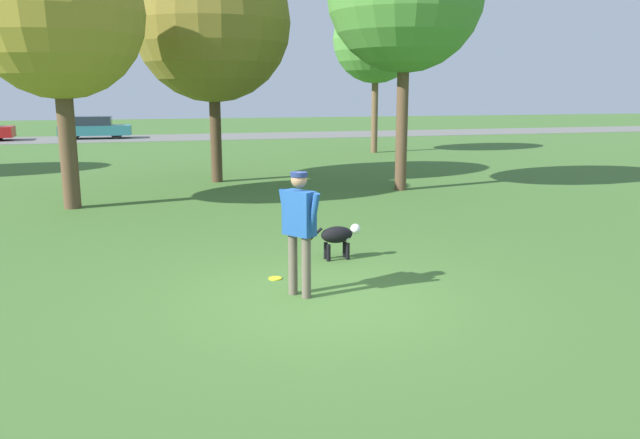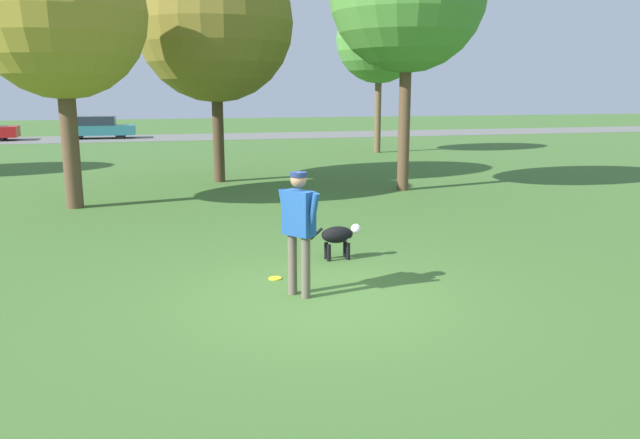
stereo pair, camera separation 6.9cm
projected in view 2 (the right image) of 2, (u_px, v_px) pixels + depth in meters
ground_plane at (319, 299)px, 8.69m from camera, size 120.00×120.00×0.00m
far_road_strip at (186, 137)px, 39.12m from camera, size 120.00×6.00×0.01m
person at (299, 223)px, 8.60m from camera, size 0.49×0.65×1.76m
dog at (339, 236)px, 10.66m from camera, size 0.92×0.30×0.60m
frisbee at (275, 278)px, 9.61m from camera, size 0.21×0.21×0.02m
tree_near_left at (60, 14)px, 14.55m from camera, size 4.01×4.01×6.65m
tree_far_right at (379, 40)px, 28.40m from camera, size 3.92×3.92×7.10m
tree_mid_center at (215, 23)px, 18.97m from camera, size 4.78×4.78×7.27m
parked_car_teal at (99, 128)px, 37.87m from camera, size 4.19×1.74×1.35m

